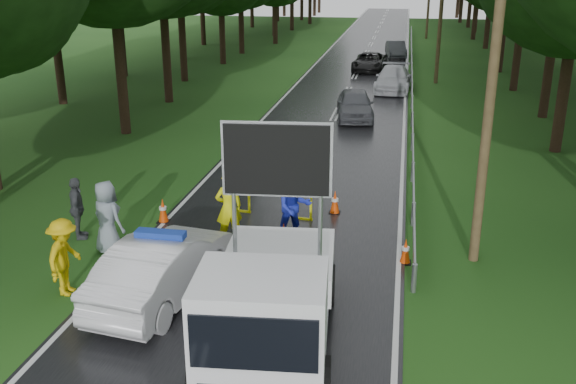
% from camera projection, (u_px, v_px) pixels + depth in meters
% --- Properties ---
extents(ground, '(160.00, 160.00, 0.00)m').
position_uv_depth(ground, '(255.00, 279.00, 15.22)').
color(ground, '#173F12').
rests_on(ground, ground).
extents(road, '(7.00, 140.00, 0.02)m').
position_uv_depth(road, '(355.00, 75.00, 43.03)').
color(road, black).
rests_on(road, ground).
extents(guardrail, '(0.12, 60.06, 0.70)m').
position_uv_depth(guardrail, '(412.00, 70.00, 41.93)').
color(guardrail, gray).
rests_on(guardrail, ground).
extents(utility_pole_near, '(1.40, 0.24, 10.00)m').
position_uv_depth(utility_pole_near, '(495.00, 57.00, 14.51)').
color(utility_pole_near, '#453520').
rests_on(utility_pole_near, ground).
extents(police_sedan, '(2.15, 4.60, 1.61)m').
position_uv_depth(police_sedan, '(163.00, 268.00, 14.11)').
color(police_sedan, silver).
rests_on(police_sedan, ground).
extents(work_truck, '(2.76, 5.42, 4.17)m').
position_uv_depth(work_truck, '(270.00, 300.00, 11.95)').
color(work_truck, gray).
rests_on(work_truck, ground).
extents(barrier, '(2.48, 0.41, 1.03)m').
position_uv_depth(barrier, '(272.00, 191.00, 18.73)').
color(barrier, '#F8F90D').
rests_on(barrier, ground).
extents(officer, '(0.86, 0.77, 1.97)m').
position_uv_depth(officer, '(229.00, 207.00, 16.93)').
color(officer, '#F3F50D').
rests_on(officer, ground).
extents(civilian, '(1.19, 1.08, 1.98)m').
position_uv_depth(civilian, '(294.00, 207.00, 16.97)').
color(civilian, '#1C28B9').
rests_on(civilian, ground).
extents(bystander_left, '(0.68, 1.17, 1.80)m').
position_uv_depth(bystander_left, '(64.00, 257.00, 14.25)').
color(bystander_left, gold).
rests_on(bystander_left, ground).
extents(bystander_mid, '(0.78, 1.09, 1.72)m').
position_uv_depth(bystander_mid, '(77.00, 209.00, 17.19)').
color(bystander_mid, '#45484E').
rests_on(bystander_mid, ground).
extents(bystander_right, '(1.12, 0.96, 1.94)m').
position_uv_depth(bystander_right, '(107.00, 218.00, 16.28)').
color(bystander_right, gray).
rests_on(bystander_right, ground).
extents(queue_car_first, '(2.19, 4.35, 1.42)m').
position_uv_depth(queue_car_first, '(355.00, 104.00, 30.72)').
color(queue_car_first, '#46484F').
rests_on(queue_car_first, ground).
extents(queue_car_second, '(2.16, 4.90, 1.40)m').
position_uv_depth(queue_car_second, '(393.00, 79.00, 37.64)').
color(queue_car_second, '#B0B2B9').
rests_on(queue_car_second, ground).
extents(queue_car_third, '(2.35, 4.69, 1.28)m').
position_uv_depth(queue_car_third, '(369.00, 62.00, 44.51)').
color(queue_car_third, black).
rests_on(queue_car_third, ground).
extents(queue_car_fourth, '(1.87, 4.05, 1.29)m').
position_uv_depth(queue_car_fourth, '(396.00, 49.00, 51.19)').
color(queue_car_fourth, '#393C3F').
rests_on(queue_car_fourth, ground).
extents(cone_near_left, '(0.31, 0.31, 0.65)m').
position_uv_depth(cone_near_left, '(130.00, 287.00, 14.17)').
color(cone_near_left, black).
rests_on(cone_near_left, ground).
extents(cone_center, '(0.31, 0.31, 0.65)m').
position_uv_depth(cone_center, '(284.00, 235.00, 16.91)').
color(cone_center, black).
rests_on(cone_center, ground).
extents(cone_far, '(0.34, 0.34, 0.72)m').
position_uv_depth(cone_far, '(335.00, 202.00, 19.10)').
color(cone_far, black).
rests_on(cone_far, ground).
extents(cone_left_mid, '(0.34, 0.34, 0.73)m').
position_uv_depth(cone_left_mid, '(163.00, 211.00, 18.45)').
color(cone_left_mid, black).
rests_on(cone_left_mid, ground).
extents(cone_right, '(0.31, 0.31, 0.66)m').
position_uv_depth(cone_right, '(406.00, 251.00, 15.91)').
color(cone_right, black).
rests_on(cone_right, ground).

